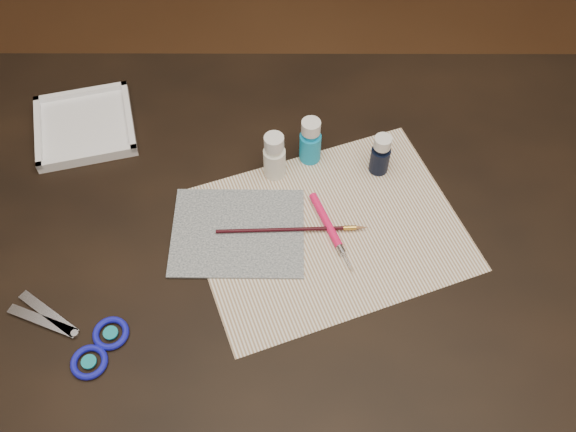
{
  "coord_description": "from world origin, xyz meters",
  "views": [
    {
      "loc": [
        0.0,
        -0.6,
        1.66
      ],
      "look_at": [
        0.0,
        0.0,
        0.8
      ],
      "focal_mm": 40.0,
      "sensor_mm": 36.0,
      "label": 1
    }
  ],
  "objects_px": {
    "paper": "(328,230)",
    "paint_bottle_cyan": "(310,141)",
    "paint_bottle_white": "(274,156)",
    "palette_tray": "(85,125)",
    "paint_bottle_navy": "(381,154)",
    "canvas": "(238,232)",
    "scissors": "(62,332)"
  },
  "relations": [
    {
      "from": "paper",
      "to": "paint_bottle_navy",
      "type": "xyz_separation_m",
      "value": [
        0.09,
        0.13,
        0.04
      ]
    },
    {
      "from": "canvas",
      "to": "scissors",
      "type": "relative_size",
      "value": 1.03
    },
    {
      "from": "paint_bottle_navy",
      "to": "paint_bottle_white",
      "type": "bearing_deg",
      "value": -177.36
    },
    {
      "from": "paint_bottle_white",
      "to": "scissors",
      "type": "xyz_separation_m",
      "value": [
        -0.32,
        -0.32,
        -0.04
      ]
    },
    {
      "from": "paper",
      "to": "paint_bottle_white",
      "type": "distance_m",
      "value": 0.16
    },
    {
      "from": "paint_bottle_white",
      "to": "paint_bottle_cyan",
      "type": "xyz_separation_m",
      "value": [
        0.06,
        0.04,
        -0.0
      ]
    },
    {
      "from": "paint_bottle_white",
      "to": "paint_bottle_cyan",
      "type": "relative_size",
      "value": 1.01
    },
    {
      "from": "paint_bottle_navy",
      "to": "palette_tray",
      "type": "distance_m",
      "value": 0.56
    },
    {
      "from": "canvas",
      "to": "paint_bottle_cyan",
      "type": "height_order",
      "value": "paint_bottle_cyan"
    },
    {
      "from": "paper",
      "to": "canvas",
      "type": "relative_size",
      "value": 1.97
    },
    {
      "from": "paint_bottle_cyan",
      "to": "palette_tray",
      "type": "relative_size",
      "value": 0.53
    },
    {
      "from": "paper",
      "to": "paint_bottle_white",
      "type": "bearing_deg",
      "value": 126.93
    },
    {
      "from": "canvas",
      "to": "paint_bottle_navy",
      "type": "relative_size",
      "value": 2.63
    },
    {
      "from": "paper",
      "to": "paint_bottle_cyan",
      "type": "distance_m",
      "value": 0.17
    },
    {
      "from": "scissors",
      "to": "paper",
      "type": "bearing_deg",
      "value": -133.96
    },
    {
      "from": "paint_bottle_navy",
      "to": "canvas",
      "type": "bearing_deg",
      "value": -150.75
    },
    {
      "from": "paint_bottle_cyan",
      "to": "scissors",
      "type": "relative_size",
      "value": 0.44
    },
    {
      "from": "paint_bottle_white",
      "to": "paint_bottle_navy",
      "type": "bearing_deg",
      "value": 2.64
    },
    {
      "from": "paper",
      "to": "canvas",
      "type": "bearing_deg",
      "value": -177.43
    },
    {
      "from": "paint_bottle_cyan",
      "to": "palette_tray",
      "type": "distance_m",
      "value": 0.43
    },
    {
      "from": "paper",
      "to": "scissors",
      "type": "height_order",
      "value": "scissors"
    },
    {
      "from": "scissors",
      "to": "palette_tray",
      "type": "height_order",
      "value": "palette_tray"
    },
    {
      "from": "paper",
      "to": "paint_bottle_cyan",
      "type": "xyz_separation_m",
      "value": [
        -0.03,
        0.16,
        0.05
      ]
    },
    {
      "from": "paint_bottle_navy",
      "to": "scissors",
      "type": "height_order",
      "value": "paint_bottle_navy"
    },
    {
      "from": "paint_bottle_cyan",
      "to": "palette_tray",
      "type": "bearing_deg",
      "value": 170.63
    },
    {
      "from": "canvas",
      "to": "scissors",
      "type": "bearing_deg",
      "value": -144.57
    },
    {
      "from": "paint_bottle_cyan",
      "to": "paint_bottle_white",
      "type": "bearing_deg",
      "value": -150.61
    },
    {
      "from": "paint_bottle_white",
      "to": "palette_tray",
      "type": "relative_size",
      "value": 0.53
    },
    {
      "from": "paper",
      "to": "paint_bottle_navy",
      "type": "bearing_deg",
      "value": 54.36
    },
    {
      "from": "paint_bottle_white",
      "to": "paper",
      "type": "bearing_deg",
      "value": -53.07
    },
    {
      "from": "paint_bottle_cyan",
      "to": "scissors",
      "type": "bearing_deg",
      "value": -137.6
    },
    {
      "from": "paper",
      "to": "paint_bottle_cyan",
      "type": "height_order",
      "value": "paint_bottle_cyan"
    }
  ]
}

